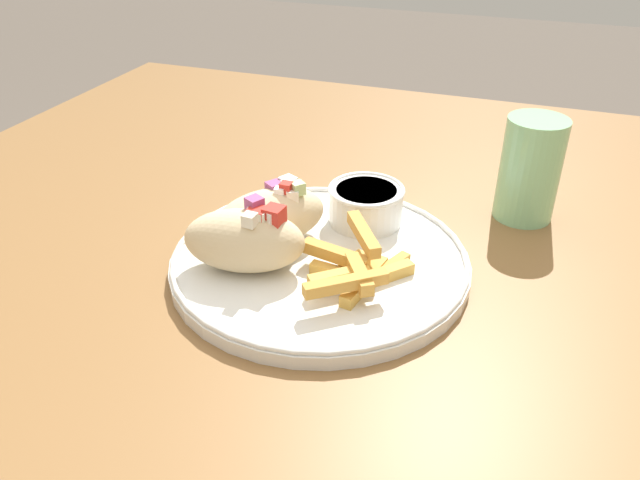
% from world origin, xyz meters
% --- Properties ---
extents(table, '(1.24, 1.24, 0.75)m').
position_xyz_m(table, '(0.00, 0.00, 0.67)').
color(table, brown).
rests_on(table, ground_plane).
extents(plate, '(0.31, 0.31, 0.02)m').
position_xyz_m(plate, '(-0.02, 0.02, 0.76)').
color(plate, white).
rests_on(plate, table).
extents(pita_sandwich_near, '(0.13, 0.09, 0.07)m').
position_xyz_m(pita_sandwich_near, '(-0.09, -0.02, 0.80)').
color(pita_sandwich_near, beige).
rests_on(pita_sandwich_near, plate).
extents(pita_sandwich_far, '(0.13, 0.13, 0.07)m').
position_xyz_m(pita_sandwich_far, '(-0.08, 0.03, 0.79)').
color(pita_sandwich_far, beige).
rests_on(pita_sandwich_far, plate).
extents(fries_pile, '(0.11, 0.14, 0.04)m').
position_xyz_m(fries_pile, '(0.03, -0.01, 0.78)').
color(fries_pile, '#E5B251').
rests_on(fries_pile, plate).
extents(sauce_ramekin, '(0.09, 0.09, 0.04)m').
position_xyz_m(sauce_ramekin, '(-0.00, 0.11, 0.79)').
color(sauce_ramekin, white).
rests_on(sauce_ramekin, plate).
extents(water_glass, '(0.07, 0.07, 0.12)m').
position_xyz_m(water_glass, '(0.17, 0.21, 0.80)').
color(water_glass, '#8CCC93').
rests_on(water_glass, table).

